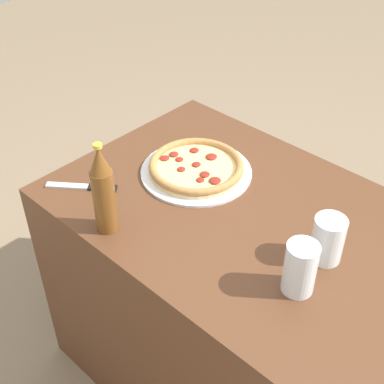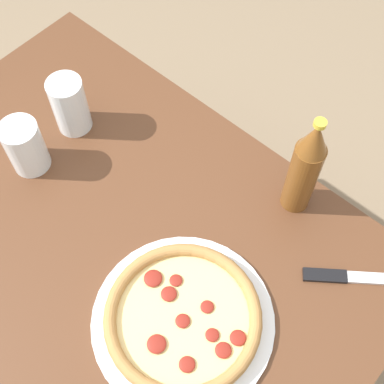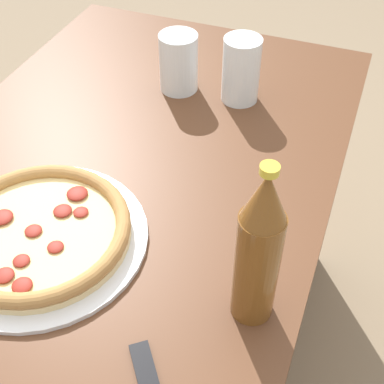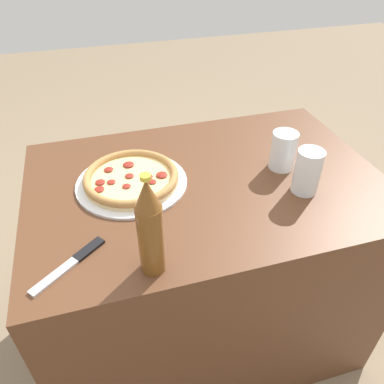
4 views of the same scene
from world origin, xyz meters
TOP-DOWN VIEW (x-y plane):
  - ground_plane at (0.00, 0.00)m, footprint 8.00×8.00m
  - table at (0.00, 0.00)m, footprint 1.06×0.72m
  - pizza_margherita at (0.22, -0.04)m, footprint 0.33×0.33m
  - glass_cola at (-0.25, 0.13)m, footprint 0.07×0.07m
  - glass_lemonade at (-0.25, -0.00)m, footprint 0.08×0.08m
  - beer_bottle at (0.22, 0.29)m, footprint 0.06×0.06m
  - knife at (0.40, 0.23)m, footprint 0.17×0.14m

SIDE VIEW (x-z plane):
  - ground_plane at x=0.00m, z-range 0.00..0.00m
  - table at x=0.00m, z-range 0.00..0.74m
  - knife at x=0.40m, z-range 0.74..0.75m
  - pizza_margherita at x=0.22m, z-range 0.74..0.78m
  - glass_lemonade at x=-0.25m, z-range 0.74..0.86m
  - glass_cola at x=-0.25m, z-range 0.74..0.87m
  - beer_bottle at x=0.22m, z-range 0.74..0.99m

